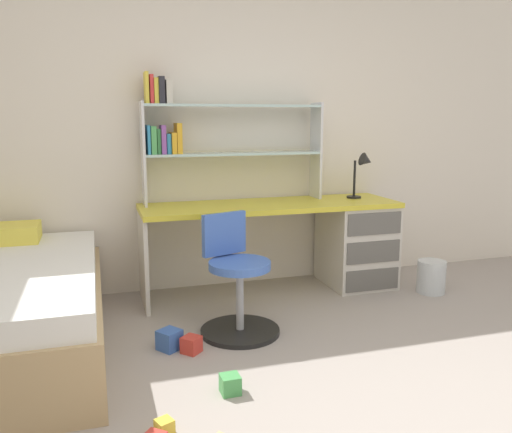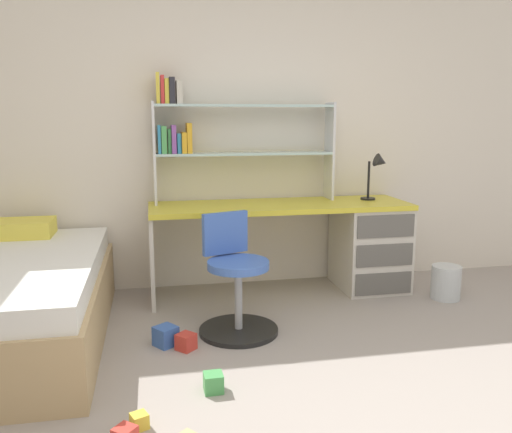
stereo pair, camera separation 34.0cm
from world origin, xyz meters
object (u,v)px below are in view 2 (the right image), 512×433
(bookshelf_hutch, at_px, (216,131))
(swivel_chair, at_px, (236,287))
(toy_block_yellow_1, at_px, (139,421))
(toy_block_red_5, at_px, (186,342))
(desk_lamp, at_px, (378,169))
(toy_block_green_4, at_px, (213,383))
(toy_block_blue_0, at_px, (166,336))
(waste_bin, at_px, (446,282))
(desk, at_px, (345,240))

(bookshelf_hutch, distance_m, swivel_chair, 1.34)
(toy_block_yellow_1, xyz_separation_m, toy_block_red_5, (0.26, 0.79, 0.01))
(swivel_chair, bearing_deg, desk_lamp, 29.69)
(bookshelf_hutch, distance_m, toy_block_green_4, 2.08)
(swivel_chair, bearing_deg, toy_block_green_4, -107.77)
(swivel_chair, height_order, toy_block_blue_0, swivel_chair)
(bookshelf_hutch, bearing_deg, waste_bin, -18.85)
(toy_block_blue_0, bearing_deg, swivel_chair, 16.44)
(swivel_chair, relative_size, toy_block_green_4, 7.97)
(waste_bin, bearing_deg, swivel_chair, -169.61)
(bookshelf_hutch, height_order, toy_block_green_4, bookshelf_hutch)
(toy_block_blue_0, height_order, toy_block_green_4, toy_block_blue_0)
(desk_lamp, distance_m, toy_block_green_4, 2.33)
(waste_bin, xyz_separation_m, toy_block_blue_0, (-2.17, -0.45, -0.07))
(bookshelf_hutch, distance_m, waste_bin, 2.15)
(desk, relative_size, toy_block_blue_0, 16.70)
(desk, height_order, toy_block_red_5, desk)
(toy_block_yellow_1, xyz_separation_m, toy_block_green_4, (0.37, 0.26, 0.01))
(desk, bearing_deg, toy_block_red_5, -145.66)
(swivel_chair, bearing_deg, waste_bin, 10.39)
(swivel_chair, xyz_separation_m, waste_bin, (1.71, 0.31, -0.17))
(bookshelf_hutch, bearing_deg, swivel_chair, -89.41)
(bookshelf_hutch, distance_m, desk_lamp, 1.35)
(swivel_chair, bearing_deg, toy_block_red_5, -147.42)
(desk_lamp, xyz_separation_m, toy_block_yellow_1, (-1.90, -1.75, -0.95))
(waste_bin, relative_size, toy_block_red_5, 2.63)
(waste_bin, height_order, toy_block_green_4, waste_bin)
(toy_block_blue_0, height_order, toy_block_red_5, toy_block_blue_0)
(desk, xyz_separation_m, bookshelf_hutch, (-1.03, 0.19, 0.88))
(toy_block_blue_0, height_order, toy_block_yellow_1, toy_block_blue_0)
(toy_block_yellow_1, bearing_deg, waste_bin, 29.80)
(bookshelf_hutch, bearing_deg, toy_block_red_5, -106.78)
(waste_bin, xyz_separation_m, toy_block_yellow_1, (-2.32, -1.33, -0.10))
(desk, height_order, toy_block_green_4, desk)
(desk, height_order, bookshelf_hutch, bookshelf_hutch)
(toy_block_green_4, distance_m, toy_block_red_5, 0.54)
(desk, relative_size, toy_block_red_5, 20.45)
(swivel_chair, xyz_separation_m, toy_block_blue_0, (-0.47, -0.14, -0.24))
(swivel_chair, xyz_separation_m, toy_block_green_4, (-0.24, -0.75, -0.26))
(desk_lamp, distance_m, waste_bin, 1.04)
(desk_lamp, distance_m, toy_block_red_5, 2.11)
(desk_lamp, height_order, toy_block_green_4, desk_lamp)
(desk_lamp, relative_size, toy_block_green_4, 3.93)
(desk_lamp, xyz_separation_m, swivel_chair, (-1.29, -0.74, -0.68))
(desk_lamp, relative_size, swivel_chair, 0.49)
(toy_block_yellow_1, bearing_deg, desk, 46.64)
(toy_block_green_4, xyz_separation_m, toy_block_red_5, (-0.11, 0.53, 0.00))
(swivel_chair, bearing_deg, bookshelf_hutch, 90.59)
(desk, bearing_deg, swivel_chair, -145.07)
(bookshelf_hutch, height_order, waste_bin, bookshelf_hutch)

